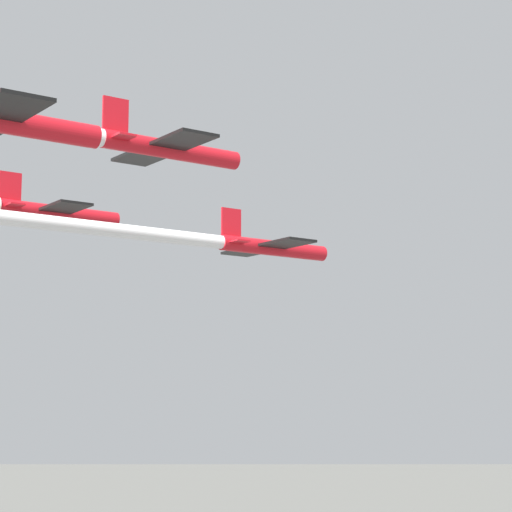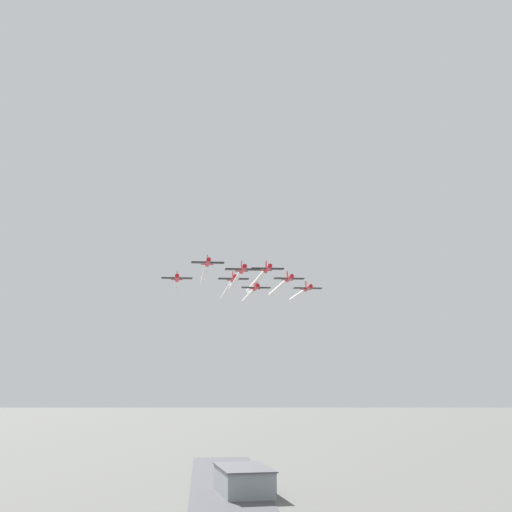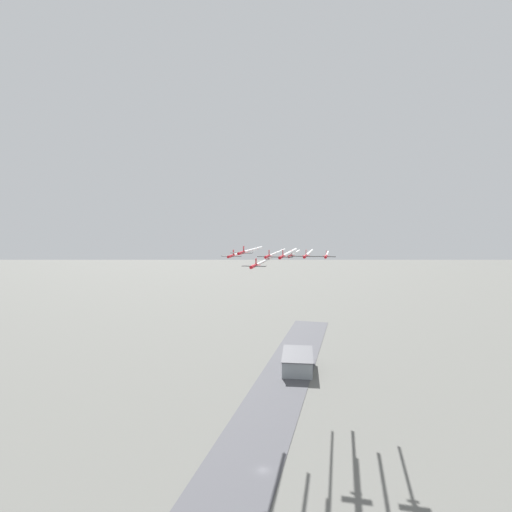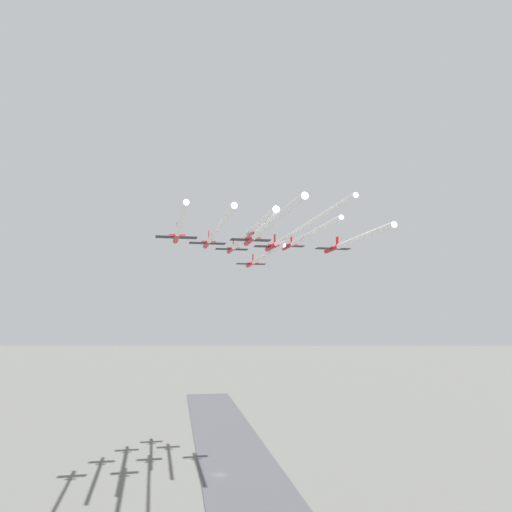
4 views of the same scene
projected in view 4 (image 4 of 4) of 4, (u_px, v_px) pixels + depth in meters
ground_plane at (219, 475)px, 169.26m from camera, size 3000.00×3000.00×0.00m
runway_strip at (250, 491)px, 153.15m from camera, size 409.21×84.25×0.20m
jet_0 at (251, 264)px, 161.67m from camera, size 10.12×9.59×3.38m
jet_1 at (231, 249)px, 146.04m from camera, size 10.12×9.59×3.38m
jet_2 at (288, 246)px, 149.65m from camera, size 10.12×9.59×3.38m
jet_3 at (207, 243)px, 129.99m from camera, size 10.12×9.59×3.38m
jet_4 at (272, 247)px, 133.37m from camera, size 10.12×9.59×3.38m
jet_5 at (333, 249)px, 136.80m from camera, size 10.12×9.59×3.38m
jet_6 at (176, 237)px, 113.89m from camera, size 10.12×9.59×3.38m
jet_7 at (250, 240)px, 117.32m from camera, size 10.12×9.59×3.38m
smoke_trail_0 at (267, 255)px, 138.85m from camera, size 37.64×4.60×1.03m
smoke_trail_1 at (251, 232)px, 117.20m from camera, size 50.00×6.14×1.40m
smoke_trail_2 at (313, 233)px, 126.25m from camera, size 38.85×4.83×1.15m
smoke_trail_3 at (219, 226)px, 106.08m from camera, size 39.88×4.97×1.19m
smoke_trail_4 at (306, 226)px, 103.40m from camera, size 52.30×5.88×0.91m
smoke_trail_5 at (363, 237)px, 117.06m from camera, size 31.36×4.31×1.35m
smoke_trail_6 at (181, 221)px, 94.53m from camera, size 30.55×3.92×1.03m
smoke_trail_7 at (274, 220)px, 93.97m from camera, size 38.73×4.87×1.20m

